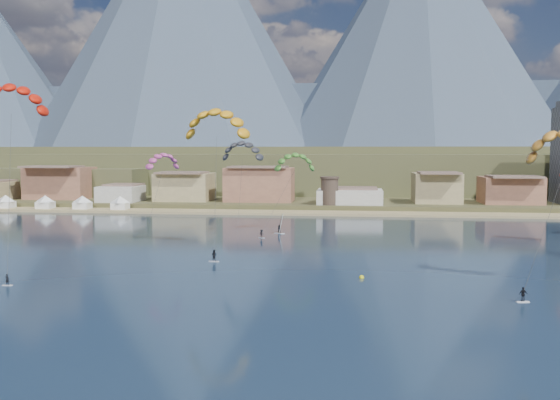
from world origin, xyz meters
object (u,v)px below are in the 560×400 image
object	(u,v)px
kitesurfer_red	(11,95)
buoy	(362,277)
watchtower	(330,191)
windsurfer	(280,227)
kitesurfer_yellow	(217,119)
kitesurfer_green	(294,160)

from	to	relation	value
kitesurfer_red	buoy	xyz separation A→B (m)	(54.55, -2.08, -27.03)
kitesurfer_red	buoy	world-z (taller)	kitesurfer_red
watchtower	windsurfer	bearing A→B (deg)	-99.66
kitesurfer_yellow	windsurfer	distance (m)	32.62
kitesurfer_yellow	windsurfer	bearing A→B (deg)	66.12
kitesurfer_green	kitesurfer_red	bearing A→B (deg)	-129.55
watchtower	windsurfer	xyz separation A→B (m)	(-8.76, -51.50, -4.96)
watchtower	kitesurfer_green	xyz separation A→B (m)	(-5.91, -47.98, 10.03)
buoy	kitesurfer_green	bearing A→B (deg)	106.52
watchtower	kitesurfer_red	world-z (taller)	kitesurfer_red
buoy	watchtower	bearing A→B (deg)	95.22
watchtower	buoy	size ratio (longest dim) A/B	11.90
kitesurfer_yellow	windsurfer	world-z (taller)	kitesurfer_yellow
kitesurfer_red	kitesurfer_green	xyz separation A→B (m)	(39.68, 48.06, -10.75)
windsurfer	buoy	bearing A→B (deg)	-69.19
windsurfer	kitesurfer_yellow	bearing A→B (deg)	-113.88
kitesurfer_yellow	kitesurfer_green	distance (m)	28.73
watchtower	kitesurfer_red	bearing A→B (deg)	-115.39
watchtower	windsurfer	world-z (taller)	watchtower
watchtower	kitesurfer_green	size ratio (longest dim) A/B	0.42
kitesurfer_red	kitesurfer_green	distance (m)	63.24
kitesurfer_red	kitesurfer_green	size ratio (longest dim) A/B	1.53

